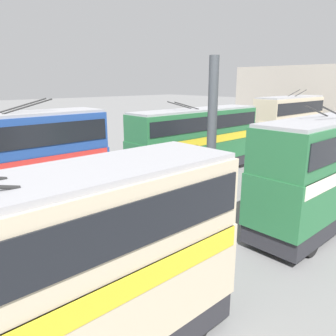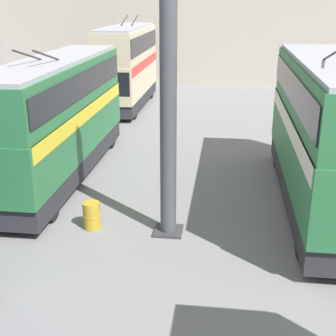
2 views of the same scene
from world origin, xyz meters
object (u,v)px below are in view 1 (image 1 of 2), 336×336
at_px(bus_left_near, 31,287).
at_px(bus_right_near, 4,164).
at_px(bus_right_far, 289,120).
at_px(bus_right_mid, 197,138).
at_px(oil_drum, 178,189).
at_px(bus_left_far, 331,164).

xyz_separation_m(bus_left_near, bus_right_near, (2.51, 10.12, 0.19)).
relative_size(bus_left_near, bus_right_far, 1.06).
height_order(bus_left_near, bus_right_near, bus_right_near).
relative_size(bus_right_mid, oil_drum, 12.54).
distance_m(bus_left_near, oil_drum, 13.78).
height_order(bus_left_near, bus_right_mid, bus_left_near).
xyz_separation_m(bus_left_near, bus_right_mid, (15.68, 10.12, -0.08)).
relative_size(bus_left_near, bus_right_mid, 0.89).
bearing_deg(oil_drum, bus_left_far, -69.54).
relative_size(bus_right_mid, bus_right_far, 1.19).
height_order(bus_right_near, bus_right_mid, bus_right_near).
xyz_separation_m(bus_right_near, oil_drum, (8.76, -2.57, -2.58)).
distance_m(bus_left_far, bus_right_near, 15.38).
bearing_deg(bus_right_far, oil_drum, -171.79).
bearing_deg(bus_left_near, bus_left_far, -0.00).
xyz_separation_m(bus_right_mid, oil_drum, (-4.40, -2.57, -2.31)).
bearing_deg(oil_drum, bus_left_near, -146.19).
bearing_deg(oil_drum, bus_right_mid, 30.31).
bearing_deg(bus_right_near, bus_left_near, -103.95).
distance_m(bus_right_near, bus_right_far, 26.58).
height_order(bus_left_far, bus_right_near, bus_right_near).
height_order(bus_right_near, bus_right_far, bus_right_near).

